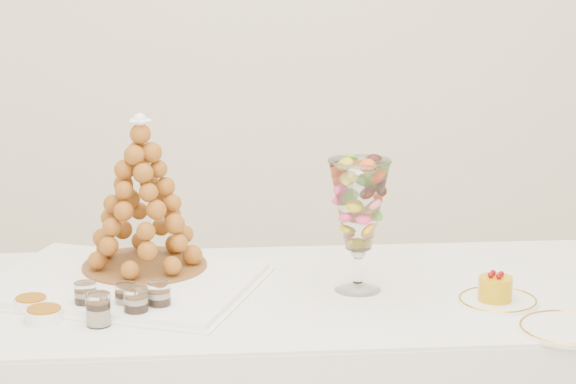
{
  "coord_description": "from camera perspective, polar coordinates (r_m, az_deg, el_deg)",
  "views": [
    {
      "loc": [
        0.02,
        -2.54,
        1.7
      ],
      "look_at": [
        0.06,
        0.22,
        0.99
      ],
      "focal_mm": 70.0,
      "sensor_mm": 36.0,
      "label": 1
    }
  ],
  "objects": [
    {
      "name": "lace_tray",
      "position": [
        2.92,
        -8.45,
        -4.62
      ],
      "size": [
        0.76,
        0.65,
        0.02
      ],
      "primitive_type": "cube",
      "rotation": [
        0.0,
        0.0,
        -0.31
      ],
      "color": "white",
      "rests_on": "buffet_table"
    },
    {
      "name": "macaron_vase",
      "position": [
        2.82,
        3.63,
        -0.74
      ],
      "size": [
        0.15,
        0.15,
        0.34
      ],
      "color": "white",
      "rests_on": "buffet_table"
    },
    {
      "name": "cake_plate",
      "position": [
        2.83,
        10.6,
        -5.47
      ],
      "size": [
        0.2,
        0.2,
        0.01
      ],
      "primitive_type": "cylinder",
      "color": "white",
      "rests_on": "buffet_table"
    },
    {
      "name": "spare_plate",
      "position": [
        2.68,
        14.01,
        -6.78
      ],
      "size": [
        0.23,
        0.23,
        0.01
      ],
      "primitive_type": "cylinder",
      "color": "white",
      "rests_on": "buffet_table"
    },
    {
      "name": "verrine_a",
      "position": [
        2.76,
        -10.24,
        -5.27
      ],
      "size": [
        0.06,
        0.06,
        0.07
      ],
      "primitive_type": "cylinder",
      "rotation": [
        0.0,
        0.0,
        -0.2
      ],
      "color": "white",
      "rests_on": "buffet_table"
    },
    {
      "name": "verrine_b",
      "position": [
        2.74,
        -8.25,
        -5.32
      ],
      "size": [
        0.06,
        0.06,
        0.07
      ],
      "primitive_type": "cylinder",
      "rotation": [
        0.0,
        0.0,
        0.08
      ],
      "color": "white",
      "rests_on": "buffet_table"
    },
    {
      "name": "verrine_c",
      "position": [
        2.72,
        -6.57,
        -5.37
      ],
      "size": [
        0.07,
        0.07,
        0.08
      ],
      "primitive_type": "cylinder",
      "rotation": [
        0.0,
        0.0,
        -0.25
      ],
      "color": "white",
      "rests_on": "buffet_table"
    },
    {
      "name": "verrine_d",
      "position": [
        2.66,
        -9.61,
        -5.9
      ],
      "size": [
        0.06,
        0.06,
        0.08
      ],
      "primitive_type": "cylinder",
      "rotation": [
        0.0,
        0.0,
        -0.08
      ],
      "color": "white",
      "rests_on": "buffet_table"
    },
    {
      "name": "verrine_e",
      "position": [
        2.68,
        -7.73,
        -5.65
      ],
      "size": [
        0.07,
        0.07,
        0.08
      ],
      "primitive_type": "cylinder",
      "rotation": [
        0.0,
        0.0,
        -0.22
      ],
      "color": "white",
      "rests_on": "buffet_table"
    },
    {
      "name": "ramekin_back",
      "position": [
        2.81,
        -12.92,
        -5.54
      ],
      "size": [
        0.08,
        0.08,
        0.03
      ],
      "primitive_type": "cylinder",
      "color": "white",
      "rests_on": "buffet_table"
    },
    {
      "name": "ramekin_front",
      "position": [
        2.72,
        -12.28,
        -6.13
      ],
      "size": [
        0.09,
        0.09,
        0.03
      ],
      "primitive_type": "cylinder",
      "color": "white",
      "rests_on": "buffet_table"
    },
    {
      "name": "croquembouche",
      "position": [
        2.95,
        -7.41,
        -0.08
      ],
      "size": [
        0.33,
        0.33,
        0.41
      ],
      "rotation": [
        0.0,
        0.0,
        0.23
      ],
      "color": "brown",
      "rests_on": "lace_tray"
    },
    {
      "name": "mousse_cake",
      "position": [
        2.81,
        10.48,
        -4.82
      ],
      "size": [
        0.08,
        0.08,
        0.07
      ],
      "color": "#C69209",
      "rests_on": "cake_plate"
    }
  ]
}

